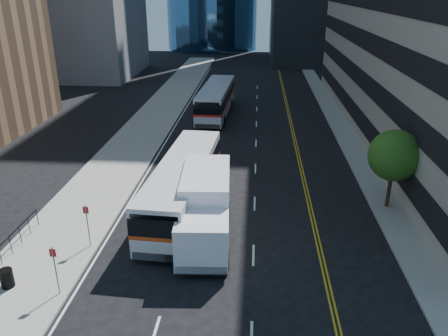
% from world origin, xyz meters
% --- Properties ---
extents(ground, '(160.00, 160.00, 0.00)m').
position_xyz_m(ground, '(0.00, 0.00, 0.00)').
color(ground, black).
rests_on(ground, ground).
extents(sidewalk_west, '(5.00, 90.00, 0.15)m').
position_xyz_m(sidewalk_west, '(-10.50, 25.00, 0.07)').
color(sidewalk_west, gray).
rests_on(sidewalk_west, ground).
extents(sidewalk_east, '(2.00, 90.00, 0.15)m').
position_xyz_m(sidewalk_east, '(9.00, 25.00, 0.07)').
color(sidewalk_east, gray).
rests_on(sidewalk_east, ground).
extents(street_tree, '(3.20, 3.20, 5.10)m').
position_xyz_m(street_tree, '(9.00, 8.00, 3.64)').
color(street_tree, '#332114').
rests_on(street_tree, sidewalk_east).
extents(bus_front, '(3.55, 12.85, 3.28)m').
position_xyz_m(bus_front, '(-4.00, 6.85, 1.79)').
color(bus_front, silver).
rests_on(bus_front, ground).
extents(bus_rear, '(3.33, 12.74, 3.26)m').
position_xyz_m(bus_rear, '(-4.00, 29.24, 1.78)').
color(bus_rear, silver).
rests_on(bus_rear, ground).
extents(box_truck, '(3.07, 7.81, 3.67)m').
position_xyz_m(box_truck, '(-2.23, 3.52, 1.93)').
color(box_truck, white).
rests_on(box_truck, ground).
extents(trash_can, '(0.77, 0.77, 0.92)m').
position_xyz_m(trash_can, '(-11.03, -1.68, 0.61)').
color(trash_can, black).
rests_on(trash_can, sidewalk_west).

